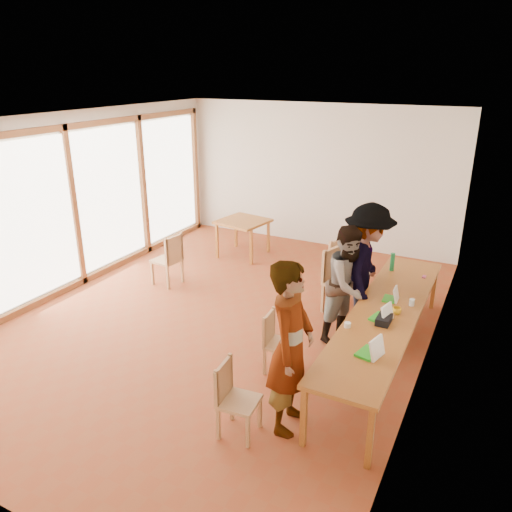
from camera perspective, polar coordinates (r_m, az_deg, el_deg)
The scene contains 24 objects.
ground at distance 7.87m, azimuth -3.70°, elevation -6.99°, with size 8.00×8.00×0.00m, color brown.
wall_back at distance 10.82m, azimuth 7.06°, elevation 9.08°, with size 6.00×0.10×3.00m, color beige.
wall_right at distance 6.37m, azimuth 19.90°, elevation -0.34°, with size 0.10×8.00×3.00m, color beige.
window_wall at distance 9.13m, azimuth -20.23°, elevation 5.79°, with size 0.10×8.00×3.00m, color white.
ceiling at distance 7.00m, azimuth -4.28°, elevation 15.47°, with size 6.00×8.00×0.04m, color white.
communal_table at distance 6.64m, azimuth 14.63°, elevation -6.42°, with size 0.80×4.00×0.75m.
side_table at distance 10.18m, azimuth -1.50°, elevation 3.67°, with size 0.90×0.90×0.75m.
chair_near at distance 5.37m, azimuth -2.85°, elevation -15.12°, with size 0.42×0.42×0.44m.
chair_mid at distance 6.37m, azimuth 2.15°, elevation -9.10°, with size 0.40×0.40×0.42m.
chair_far at distance 7.93m, azimuth 9.22°, elevation -1.95°, with size 0.60×0.60×0.55m.
chair_empty at distance 8.37m, azimuth 9.92°, elevation -0.83°, with size 0.63×0.63×0.54m.
chair_spare at distance 8.90m, azimuth -9.76°, elevation 0.16°, with size 0.49×0.49×0.50m.
person_near at distance 5.23m, azimuth 3.99°, elevation -10.39°, with size 0.70×0.46×1.92m, color gray.
person_mid at distance 7.04m, azimuth 10.56°, elevation -3.19°, with size 0.82×0.64×1.69m, color gray.
person_far at distance 7.30m, azimuth 12.55°, elevation -1.47°, with size 1.24×0.71×1.92m, color gray.
laptop_near at distance 5.58m, azimuth 13.16°, elevation -10.48°, with size 0.29×0.32×0.23m.
laptop_mid at distance 6.35m, azimuth 14.35°, elevation -6.61°, with size 0.28×0.30×0.22m.
laptop_far at distance 6.90m, azimuth 15.35°, elevation -4.51°, with size 0.20×0.23×0.19m.
yellow_mug at distance 6.54m, azimuth 15.79°, elevation -6.04°, with size 0.11×0.11×0.09m, color gold.
green_bottle at distance 7.85m, azimuth 15.32°, elevation -0.66°, with size 0.07×0.07×0.28m, color #1E8144.
clear_glass at distance 6.82m, azimuth 17.38°, elevation -5.08°, with size 0.07×0.07×0.09m, color silver.
condiment_cup at distance 6.11m, azimuth 10.41°, elevation -7.75°, with size 0.08×0.08×0.06m, color white.
pink_phone at distance 7.79m, azimuth 18.67°, elevation -2.26°, with size 0.05×0.10×0.01m, color #BE3B79.
black_pouch at distance 6.29m, azimuth 14.41°, elevation -7.06°, with size 0.16×0.26×0.09m, color black.
Camera 1 is at (3.61, -5.96, 3.66)m, focal length 35.00 mm.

